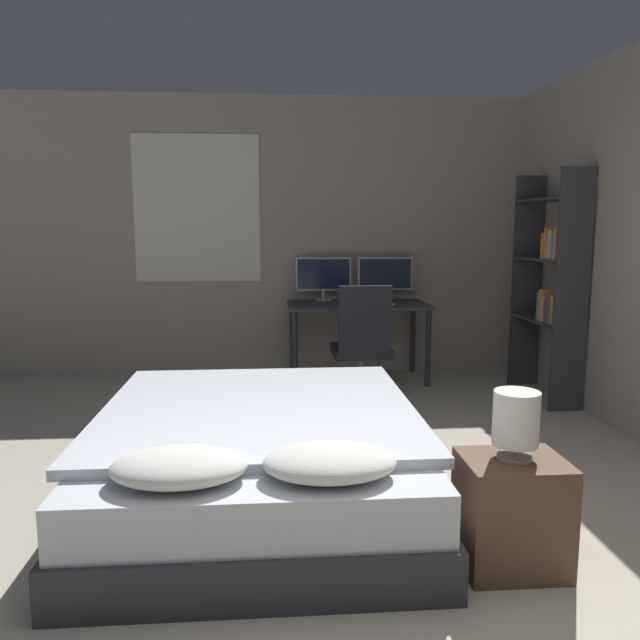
% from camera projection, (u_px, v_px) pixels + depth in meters
% --- Properties ---
extents(wall_back, '(12.00, 0.08, 2.70)m').
position_uv_depth(wall_back, '(307.00, 237.00, 6.16)').
color(wall_back, '#9E9384').
rests_on(wall_back, ground_plane).
extents(bed, '(1.67, 2.06, 0.57)m').
position_uv_depth(bed, '(259.00, 456.00, 3.30)').
color(bed, '#2D2D33').
rests_on(bed, ground_plane).
extents(nightstand, '(0.43, 0.36, 0.49)m').
position_uv_depth(nightstand, '(512.00, 513.00, 2.67)').
color(nightstand, brown).
rests_on(nightstand, ground_plane).
extents(bedside_lamp, '(0.19, 0.19, 0.29)m').
position_uv_depth(bedside_lamp, '(516.00, 420.00, 2.61)').
color(bedside_lamp, gray).
rests_on(bedside_lamp, nightstand).
extents(desk, '(1.32, 0.70, 0.74)m').
position_uv_depth(desk, '(358.00, 313.00, 5.89)').
color(desk, '#38383D').
rests_on(desk, ground_plane).
extents(monitor_left, '(0.54, 0.16, 0.42)m').
position_uv_depth(monitor_left, '(323.00, 276.00, 6.06)').
color(monitor_left, '#B7B7BC').
rests_on(monitor_left, desk).
extents(monitor_right, '(0.54, 0.16, 0.42)m').
position_uv_depth(monitor_right, '(385.00, 275.00, 6.11)').
color(monitor_right, '#B7B7BC').
rests_on(monitor_right, desk).
extents(keyboard, '(0.36, 0.13, 0.02)m').
position_uv_depth(keyboard, '(361.00, 306.00, 5.63)').
color(keyboard, '#B7B7BC').
rests_on(keyboard, desk).
extents(computer_mouse, '(0.07, 0.05, 0.04)m').
position_uv_depth(computer_mouse, '(391.00, 304.00, 5.65)').
color(computer_mouse, '#B7B7BC').
rests_on(computer_mouse, desk).
extents(office_chair, '(0.52, 0.52, 0.99)m').
position_uv_depth(office_chair, '(362.00, 356.00, 5.19)').
color(office_chair, black).
rests_on(office_chair, ground_plane).
extents(bookshelf, '(0.28, 0.88, 1.91)m').
position_uv_depth(bookshelf, '(553.00, 278.00, 5.14)').
color(bookshelf, '#333338').
rests_on(bookshelf, ground_plane).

